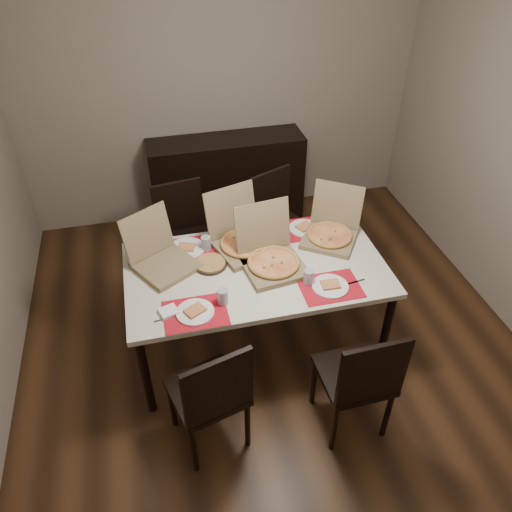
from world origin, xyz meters
name	(u,v)px	position (x,y,z in m)	size (l,w,h in m)	color
ground	(272,342)	(0.00, 0.00, -0.01)	(3.80, 4.00, 0.02)	#402613
room_walls	(260,107)	(0.00, 0.43, 1.73)	(3.84, 4.02, 2.62)	gray
sideboard	(227,181)	(0.00, 1.78, 0.45)	(1.50, 0.40, 0.90)	black
dining_table	(256,275)	(-0.12, 0.04, 0.68)	(1.80, 1.00, 0.75)	beige
chair_near_left	(211,394)	(-0.58, -0.75, 0.51)	(0.52, 0.52, 0.93)	black
chair_near_right	(360,378)	(0.31, -0.85, 0.51)	(0.43, 0.43, 0.93)	black
chair_far_left	(183,232)	(-0.54, 0.91, 0.51)	(0.48, 0.48, 0.93)	black
chair_far_right	(278,219)	(0.29, 0.92, 0.51)	(0.55, 0.55, 0.93)	black
setting_near_left	(199,308)	(-0.57, -0.29, 0.77)	(0.48, 0.30, 0.11)	red
setting_near_right	(324,284)	(0.27, -0.26, 0.77)	(0.45, 0.30, 0.11)	red
setting_far_left	(189,247)	(-0.55, 0.35, 0.77)	(0.48, 0.30, 0.11)	red
setting_far_right	(298,230)	(0.29, 0.38, 0.77)	(0.46, 0.30, 0.11)	red
napkin_loose	(263,274)	(-0.09, -0.06, 0.76)	(0.12, 0.11, 0.02)	white
pizza_box_center	(272,259)	(-0.01, 0.03, 0.81)	(0.46, 0.50, 0.40)	#766444
pizza_box_right	(331,232)	(0.50, 0.24, 0.81)	(0.54, 0.55, 0.37)	#766444
pizza_box_left	(162,259)	(-0.75, 0.21, 0.81)	(0.53, 0.54, 0.37)	#766444
pizza_box_extra	(243,240)	(-0.16, 0.29, 0.81)	(0.52, 0.54, 0.40)	#766444
faina_plate	(210,264)	(-0.43, 0.14, 0.76)	(0.23, 0.23, 0.03)	black
dip_bowl	(266,252)	(-0.01, 0.18, 0.76)	(0.11, 0.11, 0.03)	white
soda_bottle	(132,247)	(-0.94, 0.33, 0.86)	(0.09, 0.09, 0.27)	silver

